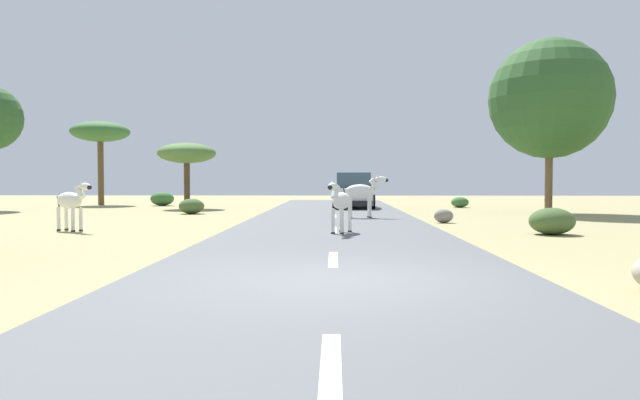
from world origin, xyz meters
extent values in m
plane|color=#998E60|center=(0.00, 0.00, 0.00)|extent=(90.00, 90.00, 0.00)
cube|color=#56595B|center=(-0.12, 0.00, 0.03)|extent=(6.00, 64.00, 0.05)
cube|color=silver|center=(-0.12, -4.00, 0.05)|extent=(0.16, 2.00, 0.01)
cube|color=silver|center=(-0.12, 2.00, 0.05)|extent=(0.16, 2.00, 0.01)
cube|color=silver|center=(-0.12, 8.00, 0.05)|extent=(0.16, 2.00, 0.01)
cube|color=silver|center=(-0.12, 14.00, 0.05)|extent=(0.16, 2.00, 0.01)
cube|color=silver|center=(-0.12, 20.00, 0.05)|extent=(0.16, 2.00, 0.01)
cube|color=silver|center=(-0.12, 26.00, 0.05)|extent=(0.16, 2.00, 0.01)
ellipsoid|color=silver|center=(0.08, 7.11, 0.90)|extent=(0.69, 1.03, 0.45)
cylinder|color=silver|center=(-0.14, 6.86, 0.38)|extent=(0.12, 0.12, 0.65)
cylinder|color=#28231E|center=(-0.14, 6.86, 0.07)|extent=(0.14, 0.14, 0.04)
cylinder|color=silver|center=(0.09, 6.77, 0.38)|extent=(0.12, 0.12, 0.65)
cylinder|color=#28231E|center=(0.09, 6.77, 0.07)|extent=(0.14, 0.14, 0.04)
cylinder|color=silver|center=(0.08, 7.45, 0.38)|extent=(0.12, 0.12, 0.65)
cylinder|color=#28231E|center=(0.08, 7.45, 0.07)|extent=(0.14, 0.14, 0.04)
cylinder|color=silver|center=(0.31, 7.36, 0.38)|extent=(0.12, 0.12, 0.65)
cylinder|color=#28231E|center=(0.31, 7.36, 0.07)|extent=(0.14, 0.14, 0.04)
cylinder|color=silver|center=(-0.08, 6.68, 1.13)|extent=(0.28, 0.38, 0.39)
cube|color=black|center=(-0.08, 6.68, 1.21)|extent=(0.14, 0.31, 0.27)
ellipsoid|color=silver|center=(-0.16, 6.47, 1.27)|extent=(0.31, 0.45, 0.21)
ellipsoid|color=black|center=(-0.21, 6.31, 1.26)|extent=(0.17, 0.18, 0.13)
cone|color=silver|center=(-0.18, 6.59, 1.38)|extent=(0.10, 0.10, 0.12)
cone|color=silver|center=(-0.06, 6.55, 1.38)|extent=(0.10, 0.10, 0.12)
cylinder|color=black|center=(0.25, 7.56, 0.81)|extent=(0.08, 0.14, 0.39)
ellipsoid|color=silver|center=(-7.59, 8.10, 0.87)|extent=(1.05, 0.83, 0.46)
cylinder|color=silver|center=(-7.37, 7.83, 0.33)|extent=(0.13, 0.13, 0.67)
cylinder|color=#28231E|center=(-7.37, 7.83, 0.02)|extent=(0.15, 0.15, 0.04)
cylinder|color=silver|center=(-7.25, 8.05, 0.33)|extent=(0.13, 0.13, 0.67)
cylinder|color=#28231E|center=(-7.25, 8.05, 0.02)|extent=(0.15, 0.15, 0.04)
cylinder|color=silver|center=(-7.93, 8.15, 0.33)|extent=(0.13, 0.13, 0.67)
cylinder|color=#28231E|center=(-7.93, 8.15, 0.02)|extent=(0.15, 0.15, 0.04)
cylinder|color=silver|center=(-7.80, 8.37, 0.33)|extent=(0.13, 0.13, 0.67)
cylinder|color=#28231E|center=(-7.80, 8.37, 0.02)|extent=(0.15, 0.15, 0.04)
cylinder|color=silver|center=(-7.18, 7.86, 1.11)|extent=(0.39, 0.33, 0.39)
cube|color=black|center=(-7.18, 7.86, 1.19)|extent=(0.30, 0.19, 0.27)
ellipsoid|color=silver|center=(-6.98, 7.75, 1.25)|extent=(0.46, 0.37, 0.21)
ellipsoid|color=black|center=(-6.83, 7.66, 1.24)|extent=(0.19, 0.18, 0.13)
cone|color=silver|center=(-7.10, 7.75, 1.36)|extent=(0.11, 0.11, 0.12)
cone|color=silver|center=(-7.04, 7.86, 1.36)|extent=(0.11, 0.11, 0.12)
cylinder|color=black|center=(-8.01, 8.34, 0.78)|extent=(0.14, 0.10, 0.40)
ellipsoid|color=silver|center=(0.82, 13.25, 1.02)|extent=(1.14, 0.55, 0.52)
cylinder|color=silver|center=(1.19, 13.15, 0.42)|extent=(0.12, 0.12, 0.75)
cylinder|color=#28231E|center=(1.19, 13.15, 0.07)|extent=(0.14, 0.14, 0.05)
cylinder|color=silver|center=(1.16, 13.43, 0.42)|extent=(0.12, 0.12, 0.75)
cylinder|color=#28231E|center=(1.16, 13.43, 0.07)|extent=(0.14, 0.14, 0.05)
cylinder|color=silver|center=(0.48, 13.07, 0.42)|extent=(0.12, 0.12, 0.75)
cylinder|color=#28231E|center=(0.48, 13.07, 0.07)|extent=(0.14, 0.14, 0.05)
cylinder|color=silver|center=(0.45, 13.35, 0.42)|extent=(0.12, 0.12, 0.75)
cylinder|color=#28231E|center=(0.45, 13.35, 0.07)|extent=(0.14, 0.14, 0.05)
cylinder|color=silver|center=(1.34, 13.31, 1.28)|extent=(0.41, 0.24, 0.44)
cube|color=black|center=(1.34, 13.31, 1.37)|extent=(0.36, 0.08, 0.30)
ellipsoid|color=silver|center=(1.60, 13.33, 1.45)|extent=(0.50, 0.25, 0.24)
ellipsoid|color=black|center=(1.79, 13.36, 1.43)|extent=(0.18, 0.16, 0.14)
cone|color=silver|center=(1.49, 13.25, 1.57)|extent=(0.10, 0.10, 0.14)
cone|color=silver|center=(1.47, 13.39, 1.57)|extent=(0.10, 0.10, 0.14)
cylinder|color=black|center=(0.28, 13.19, 0.92)|extent=(0.16, 0.06, 0.44)
cube|color=silver|center=(0.84, 20.93, 0.63)|extent=(1.93, 4.25, 0.80)
cube|color=#334751|center=(0.85, 21.13, 1.41)|extent=(1.71, 2.25, 0.76)
cube|color=black|center=(0.78, 18.77, 0.36)|extent=(1.71, 0.21, 0.24)
cylinder|color=black|center=(-0.10, 19.61, 0.39)|extent=(0.24, 0.69, 0.68)
cylinder|color=black|center=(1.70, 19.55, 0.39)|extent=(0.24, 0.69, 0.68)
cylinder|color=black|center=(-0.02, 22.31, 0.39)|extent=(0.24, 0.69, 0.68)
cylinder|color=black|center=(1.78, 22.25, 0.39)|extent=(0.24, 0.69, 0.68)
cylinder|color=brown|center=(9.06, 17.10, 1.43)|extent=(0.32, 0.32, 2.86)
sphere|color=#2D5628|center=(9.06, 17.10, 4.89)|extent=(5.08, 5.08, 5.08)
cylinder|color=brown|center=(-13.62, 25.29, 1.81)|extent=(0.34, 0.34, 3.63)
ellipsoid|color=#386633|center=(-13.62, 25.29, 4.21)|extent=(3.32, 3.32, 1.16)
cylinder|color=#4C3823|center=(-7.51, 20.96, 1.13)|extent=(0.30, 0.30, 2.27)
ellipsoid|color=#4C7038|center=(-7.51, 20.96, 2.77)|extent=(2.90, 2.90, 1.01)
ellipsoid|color=#386633|center=(6.40, 22.36, 0.27)|extent=(0.91, 0.82, 0.54)
ellipsoid|color=#386633|center=(-9.69, 24.06, 0.39)|extent=(1.29, 1.16, 0.77)
ellipsoid|color=#425B2D|center=(-6.16, 16.38, 0.32)|extent=(1.07, 0.97, 0.64)
ellipsoid|color=#425B2D|center=(5.63, 7.32, 0.35)|extent=(1.18, 1.06, 0.71)
ellipsoid|color=gray|center=(3.55, 11.44, 0.23)|extent=(0.64, 0.46, 0.46)
camera|label=1|loc=(-0.09, -8.23, 1.45)|focal=32.93mm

